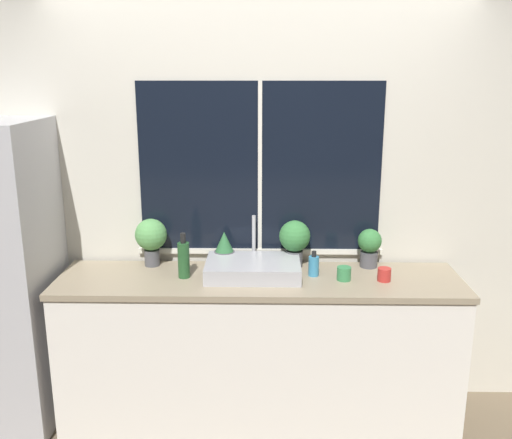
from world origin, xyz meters
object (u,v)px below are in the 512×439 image
Objects in this scene: potted_plant_far_left at (151,237)px; mug_green at (344,274)px; sink at (253,268)px; potted_plant_center_right at (295,239)px; bottle_tall at (184,259)px; soap_bottle at (314,265)px; potted_plant_center_left at (224,250)px; mug_red at (384,275)px; potted_plant_far_right at (369,246)px.

potted_plant_far_left is 1.18m from mug_green.
sink is at bearing 172.73° from mug_green.
bottle_tall is at bearing -162.51° from potted_plant_center_right.
potted_plant_center_right is 0.38m from mug_green.
soap_bottle is at bearing 3.25° from bottle_tall.
bottle_tall is (-0.22, -0.20, 0.01)m from potted_plant_center_left.
potted_plant_center_right is at bearing 154.54° from mug_red.
potted_plant_center_right is at bearing 17.49° from bottle_tall.
potted_plant_far_left is 0.87m from potted_plant_center_right.
sink is 7.19× the size of mug_red.
mug_red is (0.50, -0.24, -0.14)m from potted_plant_center_right.
sink is 0.25m from potted_plant_center_left.
bottle_tall is at bearing -174.38° from sink.
mug_red is at bearing -5.63° from sink.
mug_green is at bearing -22.61° from soap_bottle.
mug_red is (0.23, -0.01, -0.00)m from mug_green.
sink is 0.73m from potted_plant_far_right.
sink is 0.66m from potted_plant_far_left.
sink is at bearing -42.63° from potted_plant_center_left.
bottle_tall is at bearing 178.30° from mug_green.
sink reaches higher than mug_green.
sink is 2.05× the size of bottle_tall.
soap_bottle is at bearing 168.94° from mug_red.
mug_green is 0.23m from mug_red.
mug_red is at bearing -11.06° from soap_bottle.
soap_bottle reaches higher than mug_green.
potted_plant_far_left is at bearing 170.64° from soap_bottle.
soap_bottle is 1.85× the size of mug_green.
mug_green is at bearing -18.27° from potted_plant_center_left.
potted_plant_far_left reaches higher than mug_red.
potted_plant_far_right reaches higher than mug_green.
potted_plant_center_left is (-0.18, 0.16, 0.06)m from sink.
soap_bottle is (0.53, -0.16, -0.04)m from potted_plant_center_left.
mug_green is at bearing -128.02° from potted_plant_far_right.
potted_plant_center_right reaches higher than mug_red.
bottle_tall is (-0.75, -0.04, 0.05)m from soap_bottle.
soap_bottle is 0.40m from mug_red.
potted_plant_center_right is (0.43, 0.00, 0.07)m from potted_plant_center_left.
potted_plant_center_left is at bearing 165.59° from mug_red.
potted_plant_center_left reaches higher than mug_red.
potted_plant_far_left is 3.86× the size of mug_red.
potted_plant_far_right is (1.33, 0.00, -0.05)m from potted_plant_far_left.
potted_plant_far_right is at bearing 0.00° from potted_plant_center_left.
mug_green is 1.06× the size of mug_red.
bottle_tall is 3.51× the size of mug_red.
bottle_tall reaches higher than mug_green.
potted_plant_center_right reaches higher than potted_plant_center_left.
mug_green reaches higher than mug_red.
bottle_tall reaches higher than soap_bottle.
potted_plant_far_left is at bearing 165.22° from sink.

